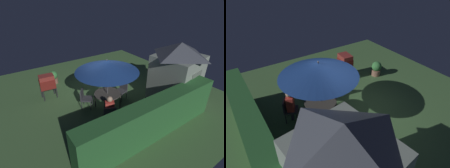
# 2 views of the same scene
# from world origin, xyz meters

# --- Properties ---
(ground_plane) EXTENTS (11.00, 11.00, 0.00)m
(ground_plane) POSITION_xyz_m (0.00, 0.00, 0.00)
(ground_plane) COLOR #47703D
(hedge_backdrop) EXTENTS (5.94, 0.63, 1.53)m
(hedge_backdrop) POSITION_xyz_m (0.00, 3.50, 0.77)
(hedge_backdrop) COLOR #28602D
(hedge_backdrop) RESTS_ON ground
(garden_shed) EXTENTS (2.25, 2.12, 2.80)m
(garden_shed) POSITION_xyz_m (-2.64, 2.31, 1.42)
(garden_shed) COLOR gray
(garden_shed) RESTS_ON ground
(patio_table) EXTENTS (1.14, 1.14, 0.78)m
(patio_table) POSITION_xyz_m (0.38, 1.16, 0.71)
(patio_table) COLOR #47423D
(patio_table) RESTS_ON ground
(patio_umbrella) EXTENTS (2.62, 2.62, 2.34)m
(patio_umbrella) POSITION_xyz_m (0.38, 1.16, 2.04)
(patio_umbrella) COLOR #4C4C51
(patio_umbrella) RESTS_ON ground
(bbq_grill) EXTENTS (0.75, 0.57, 1.20)m
(bbq_grill) POSITION_xyz_m (2.25, -1.24, 0.85)
(bbq_grill) COLOR maroon
(bbq_grill) RESTS_ON ground
(chair_near_shed) EXTENTS (0.63, 0.63, 0.90)m
(chair_near_shed) POSITION_xyz_m (0.92, 2.16, 0.52)
(chair_near_shed) COLOR #38383D
(chair_near_shed) RESTS_ON ground
(chair_far_side) EXTENTS (0.57, 0.57, 0.90)m
(chair_far_side) POSITION_xyz_m (-0.65, 0.87, 0.52)
(chair_far_side) COLOR #38383D
(chair_far_side) RESTS_ON ground
(chair_toward_hedge) EXTENTS (0.65, 0.65, 0.90)m
(chair_toward_hedge) POSITION_xyz_m (1.16, 0.52, 0.52)
(chair_toward_hedge) COLOR #38383D
(chair_toward_hedge) RESTS_ON ground
(potted_plant_by_shed) EXTENTS (0.48, 0.48, 0.73)m
(potted_plant_by_shed) POSITION_xyz_m (1.55, -2.64, 0.38)
(potted_plant_by_shed) COLOR #936651
(potted_plant_by_shed) RESTS_ON ground
(person_in_red) EXTENTS (0.41, 0.37, 1.26)m
(person_in_red) POSITION_xyz_m (0.88, 2.08, 0.78)
(person_in_red) COLOR #CC3D33
(person_in_red) RESTS_ON ground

